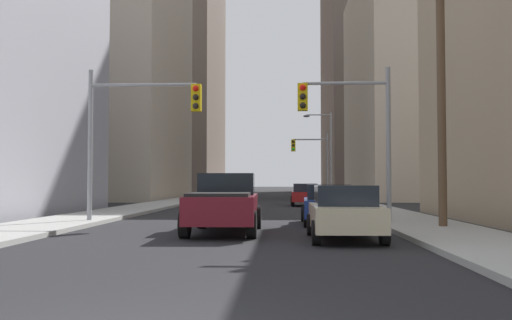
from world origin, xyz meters
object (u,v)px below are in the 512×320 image
pickup_truck_maroon (225,203)px  sedan_red (305,195)px  sedan_blue (328,204)px  sedan_beige (344,212)px  traffic_signal_far_right (312,155)px  traffic_signal_near_right (349,119)px  traffic_signal_near_left (139,119)px

pickup_truck_maroon → sedan_red: size_ratio=1.28×
pickup_truck_maroon → sedan_blue: (3.58, 3.63, -0.16)m
pickup_truck_maroon → sedan_beige: size_ratio=1.29×
sedan_beige → sedan_blue: 5.81m
sedan_red → traffic_signal_far_right: 11.78m
sedan_red → sedan_blue: bearing=-89.5°
traffic_signal_far_right → traffic_signal_near_right: bearing=-90.2°
traffic_signal_near_right → traffic_signal_far_right: bearing=89.8°
pickup_truck_maroon → sedan_beige: pickup_truck_maroon is taller
sedan_red → traffic_signal_near_right: (0.96, -16.98, 3.26)m
pickup_truck_maroon → traffic_signal_near_left: (-3.72, 3.56, 3.14)m
traffic_signal_near_right → sedan_beige: bearing=-98.3°
traffic_signal_near_left → traffic_signal_near_right: (8.11, -0.00, -0.04)m
traffic_signal_near_right → traffic_signal_far_right: size_ratio=1.00×
sedan_blue → traffic_signal_far_right: bearing=88.1°
sedan_blue → sedan_red: same height
traffic_signal_near_left → traffic_signal_far_right: bearing=73.8°
traffic_signal_far_right → traffic_signal_near_left: bearing=-106.2°
sedan_blue → traffic_signal_far_right: size_ratio=0.71×
pickup_truck_maroon → traffic_signal_near_left: traffic_signal_near_left is taller
sedan_blue → traffic_signal_far_right: 28.38m
pickup_truck_maroon → sedan_blue: 5.10m
traffic_signal_near_left → traffic_signal_near_right: bearing=-0.0°
pickup_truck_maroon → sedan_blue: pickup_truck_maroon is taller
sedan_beige → traffic_signal_near_right: (0.83, 5.74, 3.26)m
traffic_signal_near_left → traffic_signal_far_right: size_ratio=1.00×
sedan_red → traffic_signal_near_left: bearing=-112.8°
traffic_signal_near_left → traffic_signal_near_right: size_ratio=1.00×
traffic_signal_near_right → sedan_blue: bearing=174.7°
sedan_blue → traffic_signal_near_right: (0.81, -0.08, 3.26)m
traffic_signal_near_left → traffic_signal_near_right: 8.11m
sedan_red → traffic_signal_near_left: traffic_signal_near_left is taller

